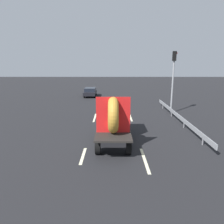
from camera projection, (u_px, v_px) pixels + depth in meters
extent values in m
plane|color=black|center=(111.00, 139.00, 14.02)|extent=(120.00, 120.00, 0.00)
cylinder|color=black|center=(100.00, 129.00, 14.76)|extent=(0.28, 0.88, 0.88)
cylinder|color=black|center=(124.00, 129.00, 14.77)|extent=(0.28, 0.88, 0.88)
cylinder|color=black|center=(97.00, 146.00, 11.68)|extent=(0.28, 0.88, 0.88)
cylinder|color=black|center=(128.00, 146.00, 11.68)|extent=(0.28, 0.88, 0.88)
cube|color=black|center=(112.00, 130.00, 13.17)|extent=(1.30, 5.11, 0.25)
cube|color=#4C5156|center=(112.00, 112.00, 14.48)|extent=(2.00, 2.04, 1.35)
cube|color=black|center=(112.00, 107.00, 14.36)|extent=(2.02, 1.94, 0.44)
cube|color=black|center=(112.00, 132.00, 12.14)|extent=(2.00, 3.08, 0.10)
cube|color=black|center=(112.00, 116.00, 13.45)|extent=(1.80, 0.08, 1.10)
torus|color=#B7842D|center=(112.00, 115.00, 11.75)|extent=(0.57, 2.03, 2.03)
cube|color=red|center=(112.00, 115.00, 11.75)|extent=(1.90, 0.03, 2.03)
cylinder|color=black|center=(85.00, 93.00, 32.56)|extent=(0.21, 0.60, 0.60)
cylinder|color=black|center=(95.00, 93.00, 32.57)|extent=(0.21, 0.60, 0.60)
cylinder|color=black|center=(83.00, 96.00, 30.12)|extent=(0.21, 0.60, 0.60)
cylinder|color=black|center=(94.00, 96.00, 30.12)|extent=(0.21, 0.60, 0.60)
cube|color=black|center=(89.00, 93.00, 31.28)|extent=(1.69, 3.93, 0.52)
cube|color=black|center=(89.00, 89.00, 31.08)|extent=(1.52, 2.20, 0.47)
cylinder|color=gray|center=(171.00, 88.00, 20.60)|extent=(0.16, 0.16, 5.07)
cube|color=black|center=(173.00, 56.00, 19.91)|extent=(0.30, 0.36, 0.90)
sphere|color=red|center=(175.00, 53.00, 19.85)|extent=(0.20, 0.20, 0.20)
cube|color=gray|center=(176.00, 115.00, 18.01)|extent=(0.06, 13.95, 0.32)
cylinder|color=slate|center=(202.00, 141.00, 12.99)|extent=(0.10, 0.10, 0.55)
cylinder|color=slate|center=(183.00, 124.00, 16.38)|extent=(0.10, 0.10, 0.55)
cylinder|color=slate|center=(171.00, 114.00, 19.77)|extent=(0.10, 0.10, 0.55)
cylinder|color=slate|center=(162.00, 106.00, 23.16)|extent=(0.10, 0.10, 0.55)
cube|color=beige|center=(82.00, 156.00, 11.49)|extent=(0.16, 2.08, 0.01)
cube|color=beige|center=(94.00, 118.00, 19.39)|extent=(0.16, 2.95, 0.01)
cube|color=beige|center=(144.00, 160.00, 11.03)|extent=(0.16, 2.92, 0.01)
cube|color=beige|center=(130.00, 117.00, 19.43)|extent=(0.16, 2.57, 0.01)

